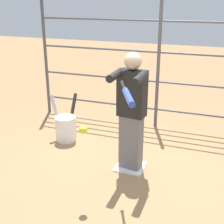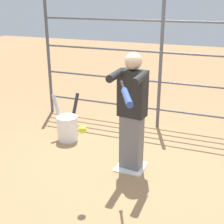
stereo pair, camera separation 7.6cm
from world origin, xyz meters
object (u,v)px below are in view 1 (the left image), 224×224
at_px(bat_bucket, 66,127).
at_px(softball_in_flight, 83,130).
at_px(baseball_bat_swinging, 127,95).
at_px(batter, 131,109).

bearing_deg(bat_bucket, softball_in_flight, 125.74).
height_order(baseball_bat_swinging, softball_in_flight, baseball_bat_swinging).
xyz_separation_m(softball_in_flight, bat_bucket, (0.99, -1.38, -0.68)).
bearing_deg(bat_bucket, baseball_bat_swinging, 137.06).
relative_size(baseball_bat_swinging, softball_in_flight, 8.25).
distance_m(softball_in_flight, bat_bucket, 1.83).
xyz_separation_m(baseball_bat_swinging, softball_in_flight, (0.52, -0.03, -0.47)).
xyz_separation_m(batter, baseball_bat_swinging, (-0.21, 0.89, 0.49)).
xyz_separation_m(baseball_bat_swinging, bat_bucket, (1.51, -1.41, -1.15)).
bearing_deg(baseball_bat_swinging, softball_in_flight, -3.24).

